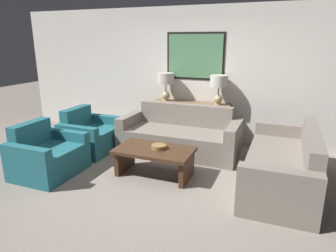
{
  "coord_description": "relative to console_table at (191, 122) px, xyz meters",
  "views": [
    {
      "loc": [
        1.74,
        -3.53,
        2.01
      ],
      "look_at": [
        -0.01,
        0.85,
        0.65
      ],
      "focal_mm": 32.0,
      "sensor_mm": 36.0,
      "label": 1
    }
  ],
  "objects": [
    {
      "name": "armchair_near_camera",
      "position": [
        -1.58,
        -2.31,
        -0.12
      ],
      "size": [
        0.82,
        0.98,
        0.8
      ],
      "color": "#1E5B66",
      "rests_on": "ground_plane"
    },
    {
      "name": "back_wall",
      "position": [
        0.0,
        0.26,
        0.93
      ],
      "size": [
        8.21,
        0.12,
        2.65
      ],
      "color": "beige",
      "rests_on": "ground_plane"
    },
    {
      "name": "console_table",
      "position": [
        0.0,
        0.0,
        0.0
      ],
      "size": [
        1.56,
        0.36,
        0.81
      ],
      "color": "brown",
      "rests_on": "ground_plane"
    },
    {
      "name": "table_lamp_right",
      "position": [
        0.54,
        0.0,
        0.8
      ],
      "size": [
        0.34,
        0.34,
        0.56
      ],
      "color": "tan",
      "rests_on": "console_table"
    },
    {
      "name": "couch_by_back_wall",
      "position": [
        0.0,
        -0.66,
        -0.11
      ],
      "size": [
        2.16,
        0.91,
        0.84
      ],
      "color": "slate",
      "rests_on": "ground_plane"
    },
    {
      "name": "decorative_bowl",
      "position": [
        0.04,
        -1.73,
        0.06
      ],
      "size": [
        0.22,
        0.22,
        0.06
      ],
      "color": "olive",
      "rests_on": "coffee_table"
    },
    {
      "name": "couch_by_side",
      "position": [
        1.82,
        -1.37,
        -0.11
      ],
      "size": [
        0.91,
        2.16,
        0.84
      ],
      "color": "slate",
      "rests_on": "ground_plane"
    },
    {
      "name": "table_lamp_left",
      "position": [
        -0.54,
        0.0,
        0.8
      ],
      "size": [
        0.34,
        0.34,
        0.56
      ],
      "color": "tan",
      "rests_on": "console_table"
    },
    {
      "name": "armchair_near_back_wall",
      "position": [
        -1.58,
        -1.21,
        -0.12
      ],
      "size": [
        0.82,
        0.98,
        0.8
      ],
      "color": "#1E5B66",
      "rests_on": "ground_plane"
    },
    {
      "name": "coffee_table",
      "position": [
        -0.02,
        -1.76,
        -0.09
      ],
      "size": [
        1.17,
        0.67,
        0.43
      ],
      "color": "#3D2616",
      "rests_on": "ground_plane"
    },
    {
      "name": "ground_plane",
      "position": [
        0.0,
        -2.08,
        -0.4
      ],
      "size": [
        20.0,
        20.0,
        0.0
      ],
      "primitive_type": "plane",
      "color": "slate"
    }
  ]
}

